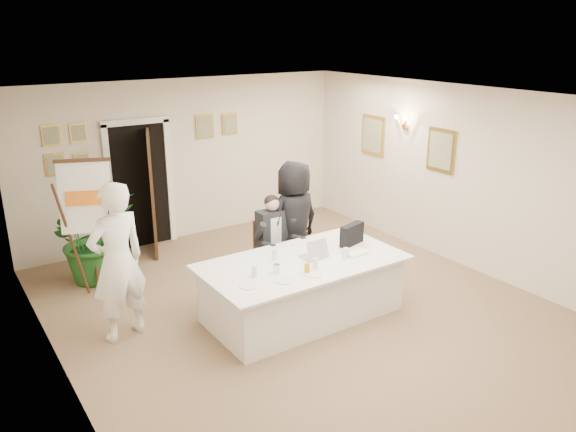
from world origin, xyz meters
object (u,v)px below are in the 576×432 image
at_px(standing_man, 118,262).
at_px(flip_chart, 91,235).
at_px(paper_stack, 356,253).
at_px(standing_woman, 294,221).
at_px(seated_man, 274,240).
at_px(laptop, 313,246).
at_px(potted_palm, 93,237).
at_px(conference_table, 302,288).
at_px(laptop_bag, 352,234).
at_px(oj_glass, 307,268).
at_px(steel_jug, 276,269).

bearing_deg(standing_man, flip_chart, -105.37).
bearing_deg(paper_stack, standing_woman, 95.74).
xyz_separation_m(seated_man, paper_stack, (0.49, -1.23, 0.11)).
xyz_separation_m(flip_chart, laptop, (2.24, -2.08, 0.02)).
xyz_separation_m(flip_chart, potted_palm, (0.15, 0.52, -0.22)).
bearing_deg(potted_palm, conference_table, -54.15).
relative_size(conference_table, laptop_bag, 6.29).
bearing_deg(laptop_bag, standing_man, 152.14).
bearing_deg(laptop_bag, paper_stack, -135.85).
bearing_deg(flip_chart, seated_man, -25.53).
xyz_separation_m(standing_woman, potted_palm, (-2.50, 1.60, -0.23)).
relative_size(potted_palm, laptop_bag, 3.25).
bearing_deg(laptop_bag, laptop, 169.21).
bearing_deg(seated_man, oj_glass, -107.84).
height_order(laptop, paper_stack, laptop).
distance_m(laptop, oj_glass, 0.54).
distance_m(flip_chart, laptop_bag, 3.58).
bearing_deg(flip_chart, potted_palm, 74.34).
xyz_separation_m(seated_man, steel_jug, (-0.70, -1.17, 0.15)).
bearing_deg(flip_chart, paper_stack, -39.95).
bearing_deg(oj_glass, conference_table, 62.60).
relative_size(seated_man, steel_jug, 12.38).
height_order(conference_table, standing_man, standing_man).
xyz_separation_m(standing_man, potted_palm, (0.20, 1.86, -0.31)).
bearing_deg(standing_woman, flip_chart, -29.48).
relative_size(seated_man, potted_palm, 1.02).
distance_m(seated_man, steel_jug, 1.37).
height_order(conference_table, seated_man, seated_man).
xyz_separation_m(seated_man, laptop, (-0.03, -0.99, 0.23)).
distance_m(flip_chart, standing_man, 1.34).
xyz_separation_m(seated_man, standing_man, (-2.33, -0.25, 0.30)).
relative_size(potted_palm, paper_stack, 4.27).
height_order(conference_table, flip_chart, flip_chart).
bearing_deg(potted_palm, standing_woman, -32.62).
xyz_separation_m(paper_stack, steel_jug, (-1.19, 0.07, 0.04)).
xyz_separation_m(potted_palm, paper_stack, (2.62, -2.84, 0.12)).
height_order(flip_chart, laptop, flip_chart).
relative_size(flip_chart, standing_woman, 1.08).
bearing_deg(potted_palm, laptop, -51.10).
relative_size(laptop_bag, paper_stack, 1.32).
xyz_separation_m(oj_glass, steel_jug, (-0.30, 0.21, -0.01)).
height_order(seated_man, standing_man, standing_man).
bearing_deg(laptop_bag, oj_glass, -172.52).
height_order(seated_man, oj_glass, seated_man).
xyz_separation_m(standing_man, laptop, (2.30, -0.74, -0.06)).
bearing_deg(standing_woman, paper_stack, 88.46).
distance_m(seated_man, flip_chart, 2.53).
xyz_separation_m(laptop, oj_glass, (-0.37, -0.39, -0.07)).
bearing_deg(seated_man, potted_palm, 141.27).
relative_size(standing_man, laptop_bag, 4.74).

